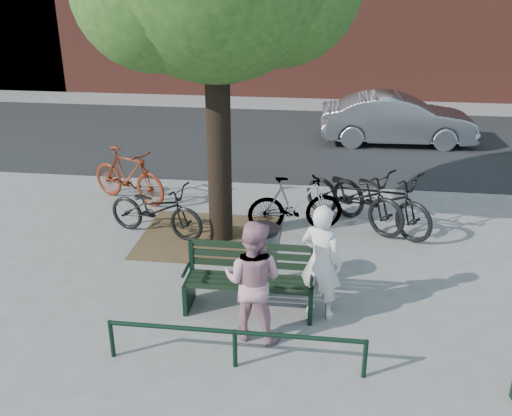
# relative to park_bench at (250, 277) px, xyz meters

# --- Properties ---
(ground) EXTENTS (90.00, 90.00, 0.00)m
(ground) POSITION_rel_park_bench_xyz_m (0.00, -0.08, -0.48)
(ground) COLOR gray
(ground) RESTS_ON ground
(dirt_pit) EXTENTS (2.40, 2.00, 0.02)m
(dirt_pit) POSITION_rel_park_bench_xyz_m (-1.00, 2.12, -0.47)
(dirt_pit) COLOR brown
(dirt_pit) RESTS_ON ground
(road) EXTENTS (40.00, 7.00, 0.01)m
(road) POSITION_rel_park_bench_xyz_m (0.00, 8.42, -0.47)
(road) COLOR black
(road) RESTS_ON ground
(park_bench) EXTENTS (1.74, 0.54, 0.97)m
(park_bench) POSITION_rel_park_bench_xyz_m (0.00, 0.00, 0.00)
(park_bench) COLOR black
(park_bench) RESTS_ON ground
(guard_railing) EXTENTS (3.06, 0.06, 0.51)m
(guard_railing) POSITION_rel_park_bench_xyz_m (0.00, -1.28, -0.08)
(guard_railing) COLOR black
(guard_railing) RESTS_ON ground
(person_left) EXTENTS (0.69, 0.58, 1.60)m
(person_left) POSITION_rel_park_bench_xyz_m (0.95, -0.02, 0.32)
(person_left) COLOR silver
(person_left) RESTS_ON ground
(person_right) EXTENTS (0.88, 0.74, 1.59)m
(person_right) POSITION_rel_park_bench_xyz_m (0.13, -0.63, 0.32)
(person_right) COLOR #B57D89
(person_right) RESTS_ON ground
(litter_bin) EXTENTS (0.49, 0.49, 1.00)m
(litter_bin) POSITION_rel_park_bench_xyz_m (0.11, 0.52, 0.03)
(litter_bin) COLOR gray
(litter_bin) RESTS_ON ground
(bicycle_a) EXTENTS (1.95, 1.12, 0.97)m
(bicycle_a) POSITION_rel_park_bench_xyz_m (-1.95, 2.12, 0.00)
(bicycle_a) COLOR black
(bicycle_a) RESTS_ON ground
(bicycle_b) EXTENTS (1.88, 1.23, 1.10)m
(bicycle_b) POSITION_rel_park_bench_xyz_m (-2.95, 3.60, 0.07)
(bicycle_b) COLOR #5C1D0D
(bicycle_b) RESTS_ON ground
(bicycle_c) EXTENTS (2.17, 1.92, 1.13)m
(bicycle_c) POSITION_rel_park_bench_xyz_m (1.48, 2.99, 0.09)
(bicycle_c) COLOR black
(bicycle_c) RESTS_ON ground
(bicycle_d) EXTENTS (1.76, 0.86, 1.02)m
(bicycle_d) POSITION_rel_park_bench_xyz_m (0.45, 2.62, 0.03)
(bicycle_d) COLOR gray
(bicycle_d) RESTS_ON ground
(bicycle_e) EXTENTS (2.14, 2.00, 1.14)m
(bicycle_e) POSITION_rel_park_bench_xyz_m (1.95, 2.90, 0.09)
(bicycle_e) COLOR black
(bicycle_e) RESTS_ON ground
(parked_car) EXTENTS (4.05, 1.55, 1.32)m
(parked_car) POSITION_rel_park_bench_xyz_m (2.77, 8.46, 0.18)
(parked_car) COLOR gray
(parked_car) RESTS_ON ground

